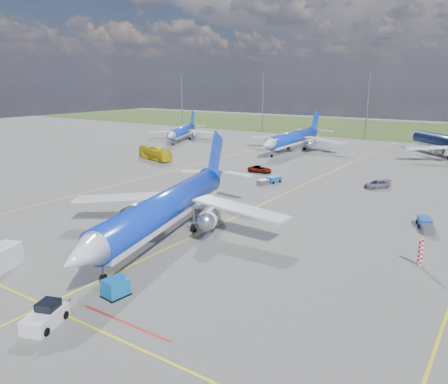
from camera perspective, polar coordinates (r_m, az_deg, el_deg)
The scene contains 16 objects.
ground at distance 55.50m, azimuth -5.03°, elevation -6.25°, with size 400.00×400.00×0.00m, color #525250.
grass_strip at distance 194.10m, azimuth 24.11°, elevation 7.32°, with size 400.00×80.00×0.01m, color #2D4719.
taxiway_lines at distance 77.91m, azimuth 7.91°, elevation -0.28°, with size 60.25×160.00×0.02m.
floodlight_masts at distance 152.19m, azimuth 25.60°, elevation 10.34°, with size 202.20×0.50×22.70m.
warning_post at distance 51.98m, azimuth 24.30°, elevation -7.21°, with size 0.50×0.50×3.00m, color red.
bg_jet_nw at distance 148.30m, azimuth -5.46°, elevation 6.70°, with size 25.75×33.79×8.85m, color #0E33C6, non-canonical shape.
bg_jet_nnw at distance 126.93m, azimuth 8.92°, elevation 5.32°, with size 30.47×39.99×10.47m, color #0E33C6, non-canonical shape.
main_airliner at distance 57.19m, azimuth -7.42°, elevation -5.69°, with size 32.78×43.02×11.27m, color #0E33C6, non-canonical shape.
pushback_tug at distance 39.84m, azimuth -22.26°, elevation -14.80°, with size 3.31×5.58×1.87m.
uld_container at distance 42.63m, azimuth -13.97°, elevation -11.98°, with size 1.70×2.13×1.70m, color #0C62AF.
apron_bus at distance 112.19m, azimuth -9.01°, elevation 4.99°, with size 2.75×11.74×3.27m, color yellow.
service_car_a at distance 86.42m, azimuth -2.44°, elevation 1.78°, with size 1.69×4.20×1.43m, color #999999.
service_car_b at distance 95.76m, azimuth 4.72°, elevation 2.99°, with size 2.45×5.31×1.48m, color #999999.
service_car_c at distance 86.31m, azimuth 19.39°, elevation 0.97°, with size 2.10×5.15×1.50m, color #999999.
baggage_tug_w at distance 65.15m, azimuth 24.84°, elevation -3.89°, with size 3.12×5.72×1.24m.
baggage_tug_c at distance 85.67m, azimuth 6.03°, elevation 1.50°, with size 2.90×5.66×1.23m.
Camera 1 is at (32.83, -40.31, 19.42)m, focal length 35.00 mm.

